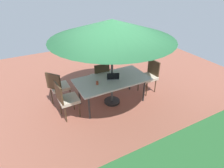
{
  "coord_description": "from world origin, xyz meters",
  "views": [
    {
      "loc": [
        2.07,
        3.86,
        3.13
      ],
      "look_at": [
        0.0,
        0.0,
        0.59
      ],
      "focal_mm": 30.31,
      "sensor_mm": 36.0,
      "label": 1
    }
  ],
  "objects": [
    {
      "name": "laptop",
      "position": [
        -0.03,
        -0.0,
        0.79
      ],
      "size": [
        0.39,
        0.35,
        0.21
      ],
      "rotation": [
        0.0,
        0.0,
        -0.4
      ],
      "color": "gray",
      "rests_on": "dining_table"
    },
    {
      "name": "patio_umbrella",
      "position": [
        0.0,
        0.0,
        2.04
      ],
      "size": [
        2.99,
        2.99,
        2.28
      ],
      "color": "#4C4C4C",
      "rests_on": "ground_plane"
    },
    {
      "name": "chair_southeast",
      "position": [
        1.29,
        -0.66,
        0.55
      ],
      "size": [
        0.58,
        0.58,
        0.98
      ],
      "rotation": [
        0.0,
        0.0,
        5.39
      ],
      "color": "beige",
      "rests_on": "ground_plane"
    },
    {
      "name": "chair_east",
      "position": [
        1.27,
        0.02,
        0.55
      ],
      "size": [
        0.48,
        0.47,
        0.98
      ],
      "rotation": [
        0.0,
        0.0,
        4.8
      ],
      "color": "beige",
      "rests_on": "ground_plane"
    },
    {
      "name": "cup",
      "position": [
        0.45,
        0.06,
        0.78
      ],
      "size": [
        0.06,
        0.06,
        0.08
      ],
      "primitive_type": "cylinder",
      "color": "#CC4C33",
      "rests_on": "dining_table"
    },
    {
      "name": "chair_south",
      "position": [
        0.04,
        -0.64,
        0.55
      ],
      "size": [
        0.47,
        0.48,
        0.98
      ],
      "rotation": [
        0.0,
        0.0,
        -0.1
      ],
      "color": "beige",
      "rests_on": "ground_plane"
    },
    {
      "name": "chair_west",
      "position": [
        -1.27,
        -0.02,
        0.55
      ],
      "size": [
        0.48,
        0.47,
        0.98
      ],
      "rotation": [
        0.0,
        0.0,
        1.69
      ],
      "color": "beige",
      "rests_on": "ground_plane"
    },
    {
      "name": "dining_table",
      "position": [
        0.0,
        0.0,
        0.69
      ],
      "size": [
        1.94,
        1.01,
        0.74
      ],
      "color": "white",
      "rests_on": "ground_plane"
    },
    {
      "name": "ground_plane",
      "position": [
        0.0,
        0.0,
        -0.01
      ],
      "size": [
        10.0,
        10.0,
        0.02
      ],
      "primitive_type": "cube",
      "color": "#935442"
    }
  ]
}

